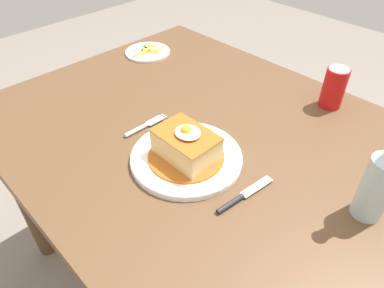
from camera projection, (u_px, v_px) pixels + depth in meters
name	position (u px, v px, depth m)	size (l,w,h in m)	color
ground_plane	(212.00, 282.00, 1.41)	(6.00, 6.00, 0.00)	slate
dining_table	(220.00, 168.00, 1.00)	(1.37, 0.95, 0.73)	brown
main_plate	(186.00, 157.00, 0.88)	(0.28, 0.28, 0.02)	white
sandwich_meal	(186.00, 146.00, 0.86)	(0.19, 0.19, 0.10)	#B75B1E
fork	(142.00, 127.00, 0.98)	(0.02, 0.14, 0.01)	silver
knife	(238.00, 199.00, 0.78)	(0.03, 0.17, 0.01)	#262628
soda_can	(334.00, 88.00, 1.04)	(0.07, 0.07, 0.12)	red
beer_bottle_clear	(380.00, 180.00, 0.69)	(0.06, 0.06, 0.27)	#ADC6CC
side_plate_fries	(148.00, 52.00, 1.35)	(0.17, 0.17, 0.02)	white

